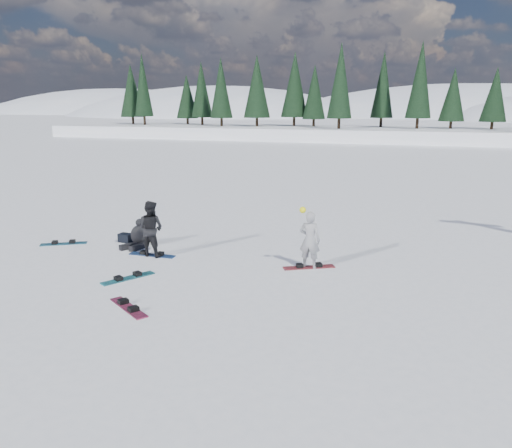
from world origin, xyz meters
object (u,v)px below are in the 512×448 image
Objects in this scene: snowboarder_woman at (310,240)px; snowboard_loose_a at (128,278)px; snowboard_loose_c at (64,244)px; gear_bag at (126,238)px; seated_rider at (139,236)px; snowboard_loose_b at (128,308)px; snowboarder_man at (151,229)px.

snowboarder_woman reaches higher than snowboard_loose_a.
snowboard_loose_c is at bearing 90.30° from snowboard_loose_a.
gear_bag reaches higher than snowboard_loose_c.
snowboard_loose_a is at bearing -43.68° from seated_rider.
gear_bag is at bearing -2.91° from snowboarder_woman.
gear_bag is at bearing 63.84° from snowboard_loose_a.
snowboard_loose_c and snowboard_loose_b have the same top height.
snowboard_loose_c is at bearing 1.49° from snowboarder_man.
seated_rider is at bearing -36.90° from snowboarder_man.
snowboard_loose_b is (1.10, -1.75, 0.00)m from snowboard_loose_a.
snowboard_loose_b is (5.02, -4.07, 0.00)m from snowboard_loose_c.
snowboard_loose_c is 6.46m from snowboard_loose_b.
gear_bag is 0.30× the size of snowboard_loose_c.
snowboarder_woman is 4.03× the size of gear_bag.
snowboard_loose_b is (3.17, -4.94, -0.14)m from gear_bag.
snowboard_loose_a is (0.44, -2.08, -0.86)m from snowboarder_man.
gear_bag is at bearing -28.77° from snowboarder_man.
snowboard_loose_a is (-4.49, -2.41, -0.83)m from snowboarder_woman.
snowboarder_man reaches higher than snowboard_loose_c.
snowboarder_woman is 8.45m from snowboard_loose_c.
gear_bag is (-6.56, 0.77, -0.70)m from snowboarder_woman.
snowboard_loose_a is (3.93, -2.32, 0.00)m from snowboard_loose_c.
snowboard_loose_c is (-1.86, -0.87, -0.14)m from gear_bag.
snowboard_loose_c is at bearing 4.49° from snowboarder_woman.
seated_rider is 2.65m from snowboard_loose_c.
snowboarder_man is at bearing -32.78° from snowboard_loose_c.
snowboarder_man reaches higher than seated_rider.
snowboard_loose_b is at bearing -40.96° from seated_rider.
snowboarder_woman is 1.21× the size of snowboard_loose_b.
seated_rider is 5.30m from snowboard_loose_b.
snowboarder_man is 1.16× the size of snowboard_loose_c.
seated_rider is 0.77m from gear_bag.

